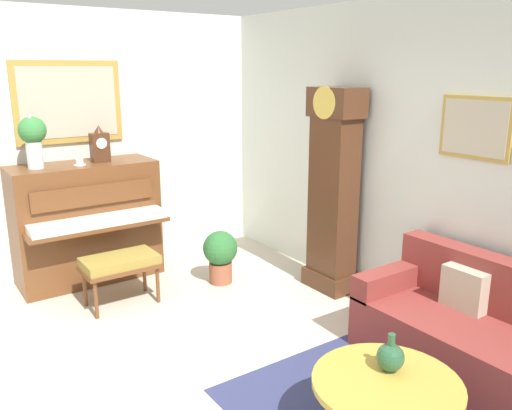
% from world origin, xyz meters
% --- Properties ---
extents(ground_plane, '(6.40, 6.00, 0.10)m').
position_xyz_m(ground_plane, '(0.00, 0.00, -0.05)').
color(ground_plane, beige).
extents(wall_left, '(0.13, 4.90, 2.80)m').
position_xyz_m(wall_left, '(-2.60, 0.00, 1.41)').
color(wall_left, silver).
rests_on(wall_left, ground_plane).
extents(wall_back, '(5.30, 0.13, 2.80)m').
position_xyz_m(wall_back, '(0.02, 2.40, 1.40)').
color(wall_back, silver).
rests_on(wall_back, ground_plane).
extents(piano, '(0.87, 1.44, 1.25)m').
position_xyz_m(piano, '(-2.23, 0.20, 0.63)').
color(piano, brown).
rests_on(piano, ground_plane).
extents(piano_bench, '(0.42, 0.70, 0.48)m').
position_xyz_m(piano_bench, '(-1.43, 0.24, 0.41)').
color(piano_bench, brown).
rests_on(piano_bench, ground_plane).
extents(grandfather_clock, '(0.52, 0.34, 2.03)m').
position_xyz_m(grandfather_clock, '(-0.59, 2.14, 0.96)').
color(grandfather_clock, '#4C2B19').
rests_on(grandfather_clock, ground_plane).
extents(couch, '(1.90, 0.80, 0.84)m').
position_xyz_m(couch, '(1.29, 1.94, 0.31)').
color(couch, maroon).
rests_on(couch, ground_plane).
extents(coffee_table, '(0.88, 0.88, 0.43)m').
position_xyz_m(coffee_table, '(1.33, 0.82, 0.40)').
color(coffee_table, gold).
rests_on(coffee_table, ground_plane).
extents(mantel_clock, '(0.13, 0.18, 0.38)m').
position_xyz_m(mantel_clock, '(-2.23, 0.39, 1.42)').
color(mantel_clock, '#4C2B19').
rests_on(mantel_clock, piano).
extents(flower_vase, '(0.26, 0.26, 0.58)m').
position_xyz_m(flower_vase, '(-2.23, -0.25, 1.56)').
color(flower_vase, silver).
rests_on(flower_vase, piano).
extents(teacup, '(0.12, 0.12, 0.06)m').
position_xyz_m(teacup, '(-2.16, 0.15, 1.27)').
color(teacup, white).
rests_on(teacup, piano).
extents(green_jug, '(0.17, 0.17, 0.24)m').
position_xyz_m(green_jug, '(1.26, 0.92, 0.51)').
color(green_jug, '#234C33').
rests_on(green_jug, coffee_table).
extents(potted_plant, '(0.36, 0.36, 0.56)m').
position_xyz_m(potted_plant, '(-1.35, 1.29, 0.32)').
color(potted_plant, '#935138').
rests_on(potted_plant, ground_plane).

